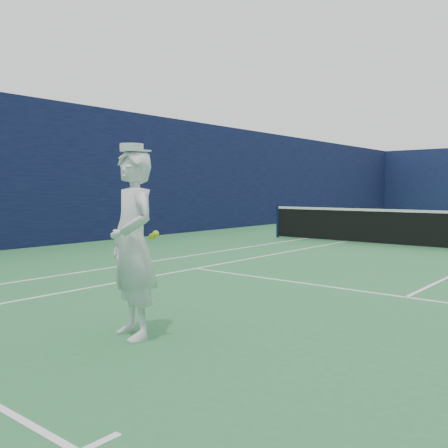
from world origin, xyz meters
The scene contains 1 object.
tennis_player centered at (-1.55, -10.14, 0.99)m, with size 0.83×0.70×2.03m.
Camera 1 is at (2.47, -13.54, 1.56)m, focal length 40.00 mm.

